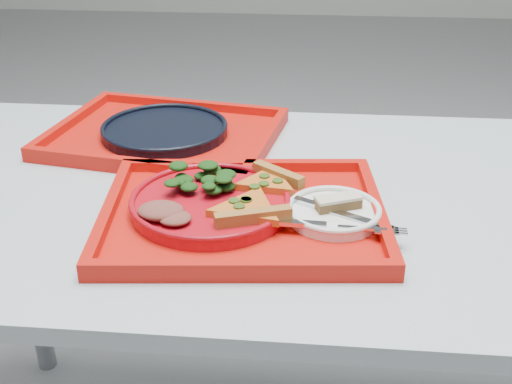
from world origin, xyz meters
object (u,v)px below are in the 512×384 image
tray_far (165,137)px  dinner_plate (210,205)px  dessert_bar (338,202)px  navy_plate (165,131)px  tray_main (243,217)px

tray_far → dinner_plate: size_ratio=1.73×
tray_far → dessert_bar: size_ratio=5.75×
navy_plate → tray_far: bearing=0.0°
dinner_plate → navy_plate: bearing=114.9°
tray_far → dessert_bar: 0.47m
tray_far → dessert_bar: dessert_bar is taller
dinner_plate → dessert_bar: (0.21, -0.00, 0.02)m
tray_main → tray_far: same height
tray_main → dessert_bar: dessert_bar is taller
dinner_plate → dessert_bar: size_ratio=3.32×
dessert_bar → navy_plate: bearing=115.9°
tray_main → navy_plate: (-0.20, 0.32, 0.01)m
dinner_plate → dessert_bar: dessert_bar is taller
tray_far → dessert_bar: (0.35, -0.31, 0.03)m
tray_main → dinner_plate: size_ratio=1.73×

